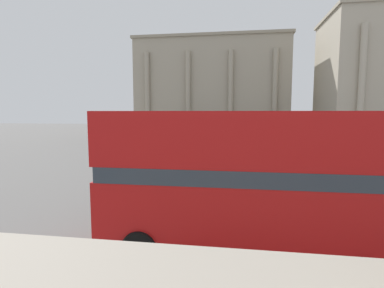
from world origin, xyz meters
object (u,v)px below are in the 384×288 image
at_px(double_decker_bus, 281,178).
at_px(car_black, 263,161).
at_px(pedestrian_red, 345,146).
at_px(traffic_light_near, 116,153).
at_px(plaza_building_left, 212,88).
at_px(pedestrian_grey, 228,141).
at_px(traffic_light_mid, 225,139).
at_px(traffic_light_far, 203,136).

bearing_deg(double_decker_bus, car_black, 84.62).
xyz_separation_m(car_black, pedestrian_red, (8.66, 8.97, 0.22)).
distance_m(traffic_light_near, pedestrian_red, 24.89).
bearing_deg(plaza_building_left, double_decker_bus, -82.99).
relative_size(plaza_building_left, car_black, 7.06).
bearing_deg(pedestrian_red, traffic_light_near, -17.83).
height_order(pedestrian_grey, pedestrian_red, pedestrian_grey).
height_order(traffic_light_mid, traffic_light_far, traffic_light_mid).
relative_size(plaza_building_left, pedestrian_red, 18.36).
height_order(traffic_light_far, car_black, traffic_light_far).
relative_size(car_black, pedestrian_red, 2.60).
bearing_deg(plaza_building_left, traffic_light_near, -89.89).
xyz_separation_m(plaza_building_left, traffic_light_mid, (4.47, -43.29, -6.63)).
relative_size(plaza_building_left, traffic_light_mid, 7.36).
bearing_deg(traffic_light_far, pedestrian_grey, 80.08).
bearing_deg(pedestrian_red, double_decker_bus, -0.97).
xyz_separation_m(plaza_building_left, traffic_light_far, (2.38, -37.17, -6.99)).
bearing_deg(car_black, traffic_light_mid, -108.72).
distance_m(traffic_light_far, car_black, 5.58).
bearing_deg(traffic_light_near, traffic_light_far, 79.76).
bearing_deg(double_decker_bus, pedestrian_grey, 92.44).
distance_m(pedestrian_grey, pedestrian_red, 12.22).
bearing_deg(traffic_light_near, plaza_building_left, 90.11).
distance_m(traffic_light_far, pedestrian_grey, 10.49).
distance_m(double_decker_bus, plaza_building_left, 53.95).
xyz_separation_m(traffic_light_near, traffic_light_mid, (4.38, 6.54, 0.08)).
distance_m(plaza_building_left, traffic_light_far, 37.90).
xyz_separation_m(traffic_light_near, traffic_light_far, (2.29, 12.66, -0.27)).
bearing_deg(pedestrian_red, plaza_building_left, -131.21).
xyz_separation_m(traffic_light_near, car_black, (7.07, 10.25, -1.84)).
bearing_deg(traffic_light_mid, traffic_light_near, -123.81).
height_order(traffic_light_mid, car_black, traffic_light_mid).
bearing_deg(traffic_light_far, plaza_building_left, 93.66).
bearing_deg(traffic_light_near, traffic_light_mid, 56.19).
relative_size(pedestrian_grey, pedestrian_red, 1.02).
height_order(plaza_building_left, traffic_light_far, plaza_building_left).
bearing_deg(pedestrian_grey, pedestrian_red, -36.94).
xyz_separation_m(plaza_building_left, pedestrian_grey, (4.17, -26.92, -8.31)).
relative_size(traffic_light_near, pedestrian_red, 2.41).
relative_size(traffic_light_near, pedestrian_grey, 2.36).
xyz_separation_m(double_decker_bus, traffic_light_near, (-6.44, 3.29, 0.14)).
distance_m(traffic_light_far, pedestrian_red, 15.02).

